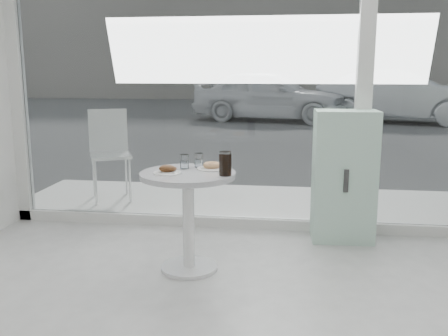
# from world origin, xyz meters

# --- Properties ---
(storefront) EXTENTS (5.00, 0.14, 3.00)m
(storefront) POSITION_xyz_m (0.07, 3.00, 1.71)
(storefront) COLOR silver
(storefront) RESTS_ON ground
(main_table) EXTENTS (0.72, 0.72, 0.77)m
(main_table) POSITION_xyz_m (-0.50, 1.90, 0.55)
(main_table) COLOR white
(main_table) RESTS_ON ground
(patio_deck) EXTENTS (5.60, 1.60, 0.05)m
(patio_deck) POSITION_xyz_m (0.00, 3.80, 0.03)
(patio_deck) COLOR white
(patio_deck) RESTS_ON ground
(street) EXTENTS (40.00, 24.00, 0.00)m
(street) POSITION_xyz_m (0.00, 16.00, -0.00)
(street) COLOR #3A3A3A
(street) RESTS_ON ground
(far_building) EXTENTS (40.00, 2.00, 8.00)m
(far_building) POSITION_xyz_m (0.00, 25.00, 4.00)
(far_building) COLOR gray
(far_building) RESTS_ON ground
(mint_cabinet) EXTENTS (0.56, 0.39, 1.18)m
(mint_cabinet) POSITION_xyz_m (0.74, 2.78, 0.59)
(mint_cabinet) COLOR #9DC9B0
(mint_cabinet) RESTS_ON ground
(patio_chair) EXTENTS (0.59, 0.59, 1.02)m
(patio_chair) POSITION_xyz_m (-1.81, 3.78, 0.63)
(patio_chair) COLOR white
(patio_chair) RESTS_ON patio_deck
(car_white) EXTENTS (4.79, 2.69, 1.54)m
(car_white) POSITION_xyz_m (-0.42, 13.40, 0.77)
(car_white) COLOR silver
(car_white) RESTS_ON street
(car_silver) EXTENTS (4.91, 2.98, 1.53)m
(car_silver) POSITION_xyz_m (3.37, 13.41, 0.76)
(car_silver) COLOR #B2B5BA
(car_silver) RESTS_ON street
(plate_fritter) EXTENTS (0.21, 0.21, 0.07)m
(plate_fritter) POSITION_xyz_m (-0.64, 1.83, 0.80)
(plate_fritter) COLOR white
(plate_fritter) RESTS_ON main_table
(plate_donut) EXTENTS (0.23, 0.23, 0.06)m
(plate_donut) POSITION_xyz_m (-0.34, 2.03, 0.79)
(plate_donut) COLOR white
(plate_donut) RESTS_ON main_table
(water_tumbler_a) EXTENTS (0.07, 0.07, 0.11)m
(water_tumbler_a) POSITION_xyz_m (-0.56, 2.04, 0.82)
(water_tumbler_a) COLOR white
(water_tumbler_a) RESTS_ON main_table
(water_tumbler_b) EXTENTS (0.07, 0.07, 0.11)m
(water_tumbler_b) POSITION_xyz_m (-0.46, 2.11, 0.82)
(water_tumbler_b) COLOR white
(water_tumbler_b) RESTS_ON main_table
(cola_glass) EXTENTS (0.09, 0.09, 0.17)m
(cola_glass) POSITION_xyz_m (-0.21, 1.83, 0.85)
(cola_glass) COLOR white
(cola_glass) RESTS_ON main_table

